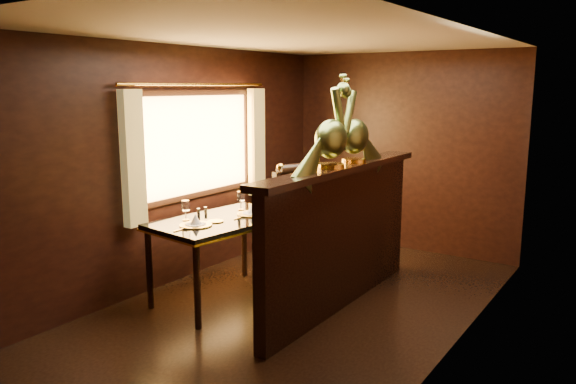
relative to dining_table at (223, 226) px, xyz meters
name	(u,v)px	position (x,y,z in m)	size (l,w,h in m)	color
ground	(295,308)	(0.72, 0.19, -0.74)	(5.00, 5.00, 0.00)	black
room_shell	(289,141)	(0.63, 0.21, 0.84)	(3.04, 5.04, 2.52)	black
partition	(341,233)	(1.04, 0.49, -0.03)	(0.26, 2.70, 1.36)	black
dining_table	(223,226)	(0.00, 0.00, 0.00)	(1.01, 1.48, 1.02)	black
chair_left	(299,237)	(0.65, 0.36, -0.10)	(0.50, 0.52, 1.24)	black
chair_right	(292,226)	(0.50, 0.46, -0.03)	(0.63, 0.65, 1.37)	black
peacock_left	(331,122)	(1.04, 0.26, 1.03)	(0.26, 0.69, 0.83)	#1C543C
peacock_right	(355,121)	(1.04, 0.71, 1.01)	(0.25, 0.66, 0.79)	#1C543C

